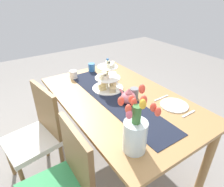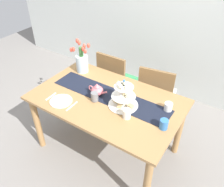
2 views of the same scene
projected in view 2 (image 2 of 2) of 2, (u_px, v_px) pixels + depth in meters
name	position (u px, v px, depth m)	size (l,w,h in m)	color
ground_plane	(108.00, 148.00, 2.88)	(8.00, 8.00, 0.00)	gray
room_wall_rear	(172.00, 8.00, 3.16)	(6.00, 0.08, 2.60)	silver
dining_table	(107.00, 107.00, 2.49)	(1.56, 0.95, 0.77)	#A37747
chair_left	(115.00, 79.00, 3.20)	(0.42, 0.42, 0.91)	brown
chair_right	(156.00, 94.00, 2.93)	(0.48, 0.48, 0.91)	brown
table_runner	(110.00, 96.00, 2.46)	(1.33, 0.29, 0.00)	black
tiered_cake_stand	(123.00, 97.00, 2.28)	(0.30, 0.30, 0.30)	beige
teapot	(97.00, 90.00, 2.44)	(0.24, 0.13, 0.14)	#D66B75
tulip_vase	(82.00, 61.00, 2.78)	(0.20, 0.17, 0.42)	silver
cream_jug	(168.00, 107.00, 2.25)	(0.08, 0.08, 0.09)	white
dinner_plate_left	(61.00, 101.00, 2.38)	(0.23, 0.23, 0.01)	white
fork_left	(51.00, 96.00, 2.45)	(0.02, 0.15, 0.01)	silver
knife_left	(72.00, 106.00, 2.32)	(0.01, 0.17, 0.01)	silver
mug_grey	(95.00, 97.00, 2.37)	(0.08, 0.08, 0.10)	slate
mug_white_text	(127.00, 114.00, 2.16)	(0.08, 0.08, 0.10)	white
mug_orange	(164.00, 124.00, 2.05)	(0.08, 0.08, 0.10)	#3370B7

